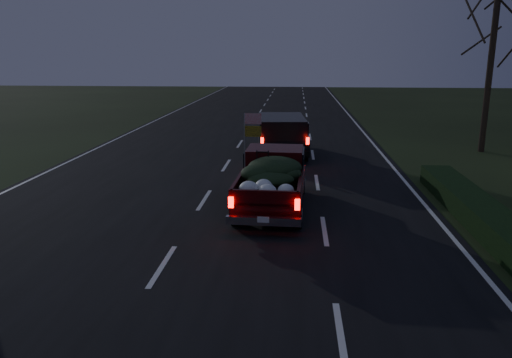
# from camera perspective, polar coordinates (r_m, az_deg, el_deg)

# --- Properties ---
(ground) EXTENTS (120.00, 120.00, 0.00)m
(ground) POSITION_cam_1_polar(r_m,az_deg,el_deg) (11.10, -10.63, -9.80)
(ground) COLOR black
(ground) RESTS_ON ground
(road_asphalt) EXTENTS (14.00, 120.00, 0.02)m
(road_asphalt) POSITION_cam_1_polar(r_m,az_deg,el_deg) (11.09, -10.64, -9.75)
(road_asphalt) COLOR black
(road_asphalt) RESTS_ON ground
(hedge_row) EXTENTS (1.00, 10.00, 0.60)m
(hedge_row) POSITION_cam_1_polar(r_m,az_deg,el_deg) (14.33, 24.81, -4.08)
(hedge_row) COLOR black
(hedge_row) RESTS_ON ground
(bare_tree_far) EXTENTS (3.60, 3.60, 7.00)m
(bare_tree_far) POSITION_cam_1_polar(r_m,az_deg,el_deg) (25.32, 25.53, 14.56)
(bare_tree_far) COLOR black
(bare_tree_far) RESTS_ON ground
(pickup_truck) EXTENTS (2.00, 4.83, 2.50)m
(pickup_truck) POSITION_cam_1_polar(r_m,az_deg,el_deg) (14.68, 1.90, 0.24)
(pickup_truck) COLOR #38070A
(pickup_truck) RESTS_ON ground
(lead_suv) EXTENTS (2.43, 5.06, 1.41)m
(lead_suv) POSITION_cam_1_polar(r_m,az_deg,el_deg) (22.53, 2.99, 5.46)
(lead_suv) COLOR black
(lead_suv) RESTS_ON ground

